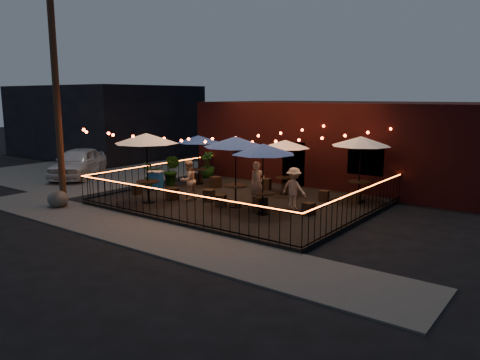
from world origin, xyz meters
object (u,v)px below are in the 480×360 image
(cafe_table_3, at_px, (285,145))
(cafe_table_4, at_px, (263,150))
(boulder, at_px, (58,199))
(cafe_table_5, at_px, (361,142))
(utility_pole, at_px, (57,104))
(cafe_table_1, at_px, (198,140))
(cafe_table_2, at_px, (236,143))
(cafe_table_0, at_px, (146,139))
(cooler, at_px, (156,180))

(cafe_table_3, height_order, cafe_table_4, cafe_table_4)
(cafe_table_3, relative_size, boulder, 2.98)
(cafe_table_4, bearing_deg, cafe_table_5, 65.32)
(utility_pole, height_order, cafe_table_5, utility_pole)
(cafe_table_3, bearing_deg, cafe_table_4, -70.60)
(cafe_table_1, xyz_separation_m, cafe_table_3, (4.49, 0.52, -0.01))
(cafe_table_2, distance_m, cafe_table_5, 5.04)
(utility_pole, xyz_separation_m, cafe_table_1, (1.60, 6.20, -1.72))
(boulder, bearing_deg, cafe_table_1, 76.26)
(cafe_table_0, height_order, cafe_table_2, cafe_table_0)
(cafe_table_4, bearing_deg, cafe_table_0, -165.98)
(cafe_table_0, bearing_deg, cafe_table_2, 24.64)
(cafe_table_1, distance_m, cooler, 2.82)
(utility_pole, xyz_separation_m, cafe_table_4, (7.32, 3.22, -1.54))
(cafe_table_5, relative_size, cooler, 3.20)
(cafe_table_2, relative_size, cafe_table_5, 1.12)
(cafe_table_5, bearing_deg, cafe_table_2, -131.39)
(cafe_table_1, distance_m, boulder, 6.93)
(cafe_table_0, distance_m, cooler, 3.38)
(utility_pole, relative_size, cafe_table_5, 3.01)
(cooler, relative_size, boulder, 0.93)
(cafe_table_0, bearing_deg, utility_pole, -142.13)
(cafe_table_3, relative_size, cooler, 3.21)
(cafe_table_2, height_order, boulder, cafe_table_2)
(cafe_table_3, distance_m, cooler, 6.07)
(cooler, height_order, boulder, cooler)
(utility_pole, xyz_separation_m, cafe_table_0, (2.64, 2.06, -1.34))
(cafe_table_0, distance_m, cafe_table_4, 4.82)
(cafe_table_5, bearing_deg, boulder, -140.45)
(utility_pole, relative_size, cafe_table_4, 2.97)
(cafe_table_0, height_order, cooler, cafe_table_0)
(cafe_table_4, bearing_deg, cafe_table_3, 109.40)
(cafe_table_5, bearing_deg, cafe_table_1, -171.63)
(cafe_table_1, relative_size, cafe_table_2, 0.83)
(cafe_table_1, xyz_separation_m, boulder, (-1.58, -6.46, -1.93))
(cafe_table_3, distance_m, boulder, 9.45)
(cafe_table_1, xyz_separation_m, cooler, (-0.70, -2.13, -1.71))
(cafe_table_2, xyz_separation_m, cafe_table_5, (3.33, 3.78, -0.08))
(cafe_table_5, distance_m, cooler, 9.12)
(cafe_table_4, relative_size, cooler, 3.25)
(cafe_table_1, bearing_deg, cafe_table_3, 6.66)
(cafe_table_0, bearing_deg, boulder, -138.51)
(utility_pole, xyz_separation_m, cafe_table_2, (5.87, 3.54, -1.40))
(cafe_table_1, height_order, boulder, cafe_table_1)
(cafe_table_2, bearing_deg, cafe_table_3, 86.07)
(cafe_table_1, bearing_deg, cafe_table_2, -31.95)
(cafe_table_2, bearing_deg, cafe_table_5, 48.61)
(cooler, bearing_deg, cafe_table_3, 3.96)
(cafe_table_2, bearing_deg, cafe_table_4, -12.13)
(cafe_table_3, bearing_deg, cooler, -152.90)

